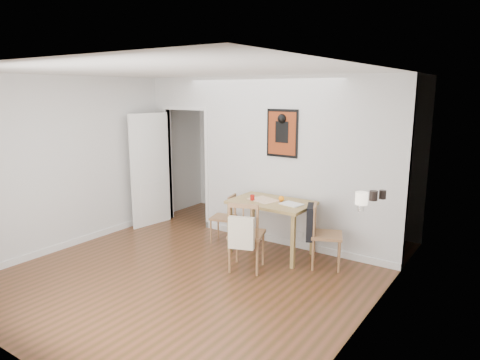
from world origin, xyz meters
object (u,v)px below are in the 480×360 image
Objects in this scene: fireplace at (371,251)px; orange_fruit at (281,199)px; mantel_lamp at (362,200)px; chair_right at (325,235)px; red_glass at (252,197)px; notebook at (292,204)px; chair_left at (223,218)px; ceramic_jar_a at (373,196)px; dining_table at (271,208)px; ceramic_jar_b at (383,195)px; bookshelf at (226,171)px; chair_front at (246,235)px.

fireplace is 1.73m from orange_fruit.
mantel_lamp is (-0.03, -0.37, 0.67)m from fireplace.
chair_right is 10.71× the size of red_glass.
mantel_lamp is (1.32, -1.02, 0.48)m from notebook.
red_glass is 0.28× the size of notebook.
chair_left is 6.97× the size of ceramic_jar_a.
dining_table is at bearing 179.34° from chair_right.
ceramic_jar_a is at bearing -115.98° from ceramic_jar_b.
orange_fruit is 0.82× the size of ceramic_jar_b.
bookshelf reaches higher than ceramic_jar_a.
chair_front is (0.02, -0.69, -0.21)m from dining_table.
notebook is 2.94× the size of ceramic_jar_b.
notebook is at bearing -19.56° from orange_fruit.
dining_table is at bearing 91.66° from chair_front.
chair_left is 0.78m from red_glass.
red_glass and orange_fruit have the same top height.
fireplace is at bearing -21.40° from dining_table.
chair_left is 3.91× the size of mantel_lamp.
chair_front is at bearing -141.00° from chair_right.
chair_right is at bearing -0.66° from chair_left.
red_glass is at bearing -157.77° from dining_table.
chair_front is 1.77m from ceramic_jar_a.
ceramic_jar_b is (1.69, -0.38, 0.51)m from dining_table.
ceramic_jar_a is (0.76, -0.50, 0.76)m from chair_right.
chair_left is 2.69m from ceramic_jar_a.
red_glass is 0.60m from notebook.
chair_right is 0.71× the size of fireplace.
fireplace is (2.57, -0.67, 0.23)m from chair_left.
orange_fruit is (-1.56, 0.73, 0.23)m from fireplace.
chair_front is at bearing -64.12° from red_glass.
chair_right is 0.53× the size of bookshelf.
bookshelf is 4.37m from mantel_lamp.
chair_left is (-0.89, 0.01, -0.31)m from dining_table.
orange_fruit is at bearing 3.37° from chair_left.
mantel_lamp is (3.56, -2.49, 0.45)m from bookshelf.
ceramic_jar_b is (3.59, -1.85, 0.38)m from bookshelf.
bookshelf is 2.28m from red_glass.
ceramic_jar_a is 1.11× the size of ceramic_jar_b.
red_glass is at bearing 171.97° from ceramic_jar_b.
chair_left is 2.73m from ceramic_jar_b.
chair_right is 7.93× the size of ceramic_jar_a.
bookshelf reaches higher than chair_front.
red_glass is at bearing -43.90° from bookshelf.
dining_table is 1.50× the size of chair_left.
red_glass is 1.00× the size of orange_fruit.
ceramic_jar_b reaches higher than chair_right.
chair_front is 11.64× the size of orange_fruit.
bookshelf is at bearing 150.61° from ceramic_jar_a.
ceramic_jar_b reaches higher than fireplace.
fireplace is at bearing -15.86° from red_glass.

